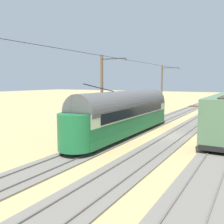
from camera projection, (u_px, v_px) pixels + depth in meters
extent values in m
plane|color=tan|center=(175.00, 137.00, 23.73)|extent=(220.00, 220.00, 0.00)
cube|color=#59544C|center=(217.00, 140.00, 21.94)|extent=(0.07, 80.00, 0.08)
cube|color=#666059|center=(175.00, 137.00, 23.73)|extent=(2.80, 80.00, 0.10)
cube|color=#59544C|center=(167.00, 135.00, 24.07)|extent=(0.07, 80.00, 0.08)
cube|color=#59544C|center=(182.00, 137.00, 23.37)|extent=(0.07, 80.00, 0.08)
cube|color=#47331E|center=(219.00, 107.00, 51.39)|extent=(2.50, 0.24, 0.08)
cube|color=#47331E|center=(219.00, 107.00, 50.83)|extent=(2.50, 0.24, 0.08)
cube|color=#47331E|center=(218.00, 107.00, 50.27)|extent=(2.50, 0.24, 0.08)
cube|color=#47331E|center=(218.00, 108.00, 49.71)|extent=(2.50, 0.24, 0.08)
cube|color=#47331E|center=(217.00, 108.00, 49.15)|extent=(2.50, 0.24, 0.08)
cube|color=#666059|center=(132.00, 132.00, 25.85)|extent=(2.80, 80.00, 0.10)
cube|color=#59544C|center=(126.00, 131.00, 26.19)|extent=(0.07, 80.00, 0.08)
cube|color=#59544C|center=(139.00, 132.00, 25.49)|extent=(0.07, 80.00, 0.08)
cube|color=#47331E|center=(197.00, 106.00, 53.52)|extent=(2.50, 0.24, 0.08)
cube|color=#47331E|center=(196.00, 106.00, 52.96)|extent=(2.50, 0.24, 0.08)
cube|color=#47331E|center=(195.00, 106.00, 52.40)|extent=(2.50, 0.24, 0.08)
cube|color=#47331E|center=(195.00, 107.00, 51.84)|extent=(2.50, 0.24, 0.08)
cube|color=#47331E|center=(194.00, 107.00, 51.27)|extent=(2.50, 0.24, 0.08)
cube|color=#196033|center=(125.00, 128.00, 24.45)|extent=(2.65, 15.52, 0.55)
cube|color=#196033|center=(125.00, 121.00, 24.36)|extent=(2.55, 15.52, 0.95)
cube|color=#B7C699|center=(126.00, 110.00, 24.24)|extent=(2.55, 15.52, 1.05)
cylinder|color=#4C4C4C|center=(126.00, 105.00, 24.18)|extent=(2.65, 15.21, 2.65)
cylinder|color=#196033|center=(154.00, 110.00, 30.99)|extent=(2.55, 2.55, 2.55)
cylinder|color=#196033|center=(76.00, 132.00, 17.66)|extent=(2.55, 2.55, 2.55)
cube|color=black|center=(157.00, 101.00, 31.86)|extent=(1.63, 0.08, 0.36)
cube|color=black|center=(157.00, 104.00, 31.93)|extent=(1.73, 0.06, 0.80)
cube|color=black|center=(138.00, 111.00, 23.61)|extent=(0.04, 13.04, 0.80)
cube|color=black|center=(114.00, 109.00, 24.87)|extent=(0.04, 13.04, 0.80)
cylinder|color=silver|center=(157.00, 111.00, 32.11)|extent=(0.24, 0.06, 0.24)
cube|color=gray|center=(157.00, 118.00, 32.17)|extent=(1.94, 0.12, 0.20)
cylinder|color=black|center=(100.00, 88.00, 20.05)|extent=(0.07, 4.45, 0.76)
cylinder|color=black|center=(151.00, 123.00, 28.41)|extent=(0.10, 0.76, 0.76)
cylinder|color=black|center=(139.00, 122.00, 29.11)|extent=(0.10, 0.76, 0.76)
cylinder|color=black|center=(105.00, 141.00, 19.82)|extent=(0.10, 0.76, 0.76)
cylinder|color=black|center=(90.00, 139.00, 20.52)|extent=(0.10, 0.76, 0.76)
cube|color=black|center=(213.00, 114.00, 24.32)|extent=(0.06, 2.20, 2.56)
cylinder|color=black|center=(212.00, 141.00, 19.64)|extent=(0.10, 0.84, 0.84)
cylinder|color=brown|center=(162.00, 90.00, 41.35)|extent=(0.28, 0.28, 7.73)
cylinder|color=#2D2D2D|center=(170.00, 68.00, 40.30)|extent=(2.65, 0.10, 0.10)
sphere|color=#334733|center=(179.00, 69.00, 39.67)|extent=(0.16, 0.16, 0.16)
cylinder|color=brown|center=(102.00, 95.00, 25.39)|extent=(0.28, 0.28, 7.73)
cylinder|color=#2D2D2D|center=(114.00, 59.00, 24.33)|extent=(2.65, 0.10, 0.10)
sphere|color=#334733|center=(126.00, 60.00, 23.70)|extent=(0.16, 0.16, 0.16)
cylinder|color=black|center=(126.00, 60.00, 23.70)|extent=(0.03, 40.92, 0.03)
cylinder|color=black|center=(170.00, 68.00, 40.30)|extent=(2.65, 0.02, 0.02)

